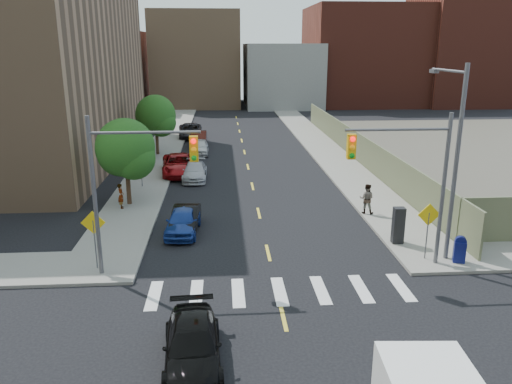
{
  "coord_description": "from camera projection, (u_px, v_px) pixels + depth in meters",
  "views": [
    {
      "loc": [
        -2.17,
        -14.35,
        9.68
      ],
      "look_at": [
        -0.33,
        11.73,
        2.0
      ],
      "focal_mm": 35.0,
      "sensor_mm": 36.0,
      "label": 1
    }
  ],
  "objects": [
    {
      "name": "pedestrian_east",
      "position": [
        367.0,
        199.0,
        29.3
      ],
      "size": [
        1.05,
        0.95,
        1.78
      ],
      "primitive_type": "imported",
      "rotation": [
        0.0,
        0.0,
        2.76
      ],
      "color": "gray",
      "rests_on": "sidewalk_ne"
    },
    {
      "name": "signal_ne",
      "position": [
        411.0,
        170.0,
        21.48
      ],
      "size": [
        4.59,
        0.3,
        7.0
      ],
      "color": "#59595E",
      "rests_on": "ground"
    },
    {
      "name": "tree_west_far",
      "position": [
        156.0,
        118.0,
        44.8
      ],
      "size": [
        3.66,
        3.64,
        5.52
      ],
      "color": "#332114",
      "rests_on": "ground"
    },
    {
      "name": "smokestack",
      "position": [
        486.0,
        19.0,
        82.49
      ],
      "size": [
        1.8,
        1.8,
        28.0
      ],
      "primitive_type": "cylinder",
      "color": "#8C6B4C",
      "rests_on": "ground"
    },
    {
      "name": "bg_bldg_west",
      "position": [
        97.0,
        69.0,
        80.43
      ],
      "size": [
        14.0,
        18.0,
        12.0
      ],
      "primitive_type": "cube",
      "color": "#592319",
      "rests_on": "ground"
    },
    {
      "name": "parked_car_maroon",
      "position": [
        199.0,
        139.0,
        49.92
      ],
      "size": [
        1.59,
        4.43,
        1.45
      ],
      "primitive_type": "imported",
      "rotation": [
        0.0,
        0.0,
        -0.01
      ],
      "color": "#3F130C",
      "rests_on": "ground"
    },
    {
      "name": "warn_sign_midwest",
      "position": [
        141.0,
        161.0,
        34.66
      ],
      "size": [
        1.06,
        0.06,
        2.83
      ],
      "color": "#59595E",
      "rests_on": "ground"
    },
    {
      "name": "parked_car_blue",
      "position": [
        183.0,
        221.0,
        26.64
      ],
      "size": [
        1.9,
        4.18,
        1.39
      ],
      "primitive_type": "imported",
      "rotation": [
        0.0,
        0.0,
        -0.06
      ],
      "color": "navy",
      "rests_on": "ground"
    },
    {
      "name": "parked_car_white",
      "position": [
        199.0,
        147.0,
        46.07
      ],
      "size": [
        1.67,
        4.09,
        1.39
      ],
      "primitive_type": "imported",
      "rotation": [
        0.0,
        0.0,
        0.01
      ],
      "color": "silver",
      "rests_on": "ground"
    },
    {
      "name": "parked_car_grey",
      "position": [
        191.0,
        131.0,
        54.54
      ],
      "size": [
        2.94,
        5.66,
        1.52
      ],
      "primitive_type": "imported",
      "rotation": [
        0.0,
        0.0,
        0.08
      ],
      "color": "black",
      "rests_on": "ground"
    },
    {
      "name": "warn_sign_nw",
      "position": [
        94.0,
        229.0,
        21.74
      ],
      "size": [
        1.06,
        0.06,
        2.83
      ],
      "color": "#59595E",
      "rests_on": "ground"
    },
    {
      "name": "sidewalk_ne",
      "position": [
        308.0,
        133.0,
        56.83
      ],
      "size": [
        3.5,
        73.0,
        0.15
      ],
      "primitive_type": "cube",
      "color": "gray",
      "rests_on": "ground"
    },
    {
      "name": "pedestrian_west",
      "position": [
        121.0,
        196.0,
        30.26
      ],
      "size": [
        0.49,
        0.63,
        1.54
      ],
      "primitive_type": "imported",
      "rotation": [
        0.0,
        0.0,
        1.82
      ],
      "color": "gray",
      "rests_on": "sidewalk_nw"
    },
    {
      "name": "bg_bldg_fareast",
      "position": [
        459.0,
        50.0,
        83.63
      ],
      "size": [
        14.0,
        16.0,
        18.0
      ],
      "primitive_type": "cube",
      "color": "#592319",
      "rests_on": "ground"
    },
    {
      "name": "fence_north",
      "position": [
        356.0,
        146.0,
        43.7
      ],
      "size": [
        0.12,
        44.0,
        2.5
      ],
      "primitive_type": "cube",
      "color": "#606647",
      "rests_on": "ground"
    },
    {
      "name": "bg_bldg_midwest",
      "position": [
        197.0,
        59.0,
        83.0
      ],
      "size": [
        14.0,
        16.0,
        15.0
      ],
      "primitive_type": "cube",
      "color": "#8C6B4C",
      "rests_on": "ground"
    },
    {
      "name": "bg_bldg_center",
      "position": [
        281.0,
        75.0,
        82.73
      ],
      "size": [
        12.0,
        16.0,
        10.0
      ],
      "primitive_type": "cube",
      "color": "gray",
      "rests_on": "ground"
    },
    {
      "name": "parked_car_silver",
      "position": [
        195.0,
        171.0,
        37.41
      ],
      "size": [
        1.78,
        4.34,
        1.26
      ],
      "primitive_type": "imported",
      "rotation": [
        0.0,
        0.0,
        -0.0
      ],
      "color": "#AFB1B8",
      "rests_on": "ground"
    },
    {
      "name": "warn_sign_ne",
      "position": [
        428.0,
        221.0,
        22.75
      ],
      "size": [
        1.06,
        0.06,
        2.83
      ],
      "color": "#59595E",
      "rests_on": "ground"
    },
    {
      "name": "mailbox",
      "position": [
        460.0,
        249.0,
        22.72
      ],
      "size": [
        0.61,
        0.53,
        1.26
      ],
      "rotation": [
        0.0,
        0.0,
        -0.31
      ],
      "color": "#0F1558",
      "rests_on": "sidewalk_ne"
    },
    {
      "name": "signal_nw",
      "position": [
        130.0,
        175.0,
        20.67
      ],
      "size": [
        4.59,
        0.3,
        7.0
      ],
      "color": "#59595E",
      "rests_on": "ground"
    },
    {
      "name": "parked_car_black",
      "position": [
        185.0,
        219.0,
        27.08
      ],
      "size": [
        1.58,
        3.96,
        1.28
      ],
      "primitive_type": "imported",
      "rotation": [
        0.0,
        0.0,
        -0.06
      ],
      "color": "black",
      "rests_on": "ground"
    },
    {
      "name": "sidewalk_nw",
      "position": [
        171.0,
        135.0,
        55.78
      ],
      "size": [
        3.5,
        73.0,
        0.15
      ],
      "primitive_type": "cube",
      "color": "gray",
      "rests_on": "ground"
    },
    {
      "name": "black_sedan",
      "position": [
        192.0,
        345.0,
        15.67
      ],
      "size": [
        2.05,
        4.52,
        1.29
      ],
      "primitive_type": "imported",
      "rotation": [
        0.0,
        0.0,
        0.06
      ],
      "color": "black",
      "rests_on": "ground"
    },
    {
      "name": "ground",
      "position": [
        291.0,
        348.0,
        16.61
      ],
      "size": [
        160.0,
        160.0,
        0.0
      ],
      "primitive_type": "plane",
      "color": "black",
      "rests_on": "ground"
    },
    {
      "name": "payphone",
      "position": [
        398.0,
        225.0,
        24.86
      ],
      "size": [
        0.57,
        0.47,
        1.85
      ],
      "primitive_type": "cube",
      "rotation": [
        0.0,
        0.0,
        -0.03
      ],
      "color": "black",
      "rests_on": "sidewalk_ne"
    },
    {
      "name": "parked_car_red",
      "position": [
        179.0,
        165.0,
        38.92
      ],
      "size": [
        3.07,
        5.76,
        1.54
      ],
      "primitive_type": "imported",
      "rotation": [
        0.0,
        0.0,
        0.1
      ],
      "color": "maroon",
      "rests_on": "ground"
    },
    {
      "name": "tree_west_near",
      "position": [
        126.0,
        151.0,
        30.44
      ],
      "size": [
        3.66,
        3.64,
        5.52
      ],
      "color": "#332114",
      "rests_on": "ground"
    },
    {
      "name": "streetlight_ne",
      "position": [
        454.0,
        150.0,
        22.29
      ],
      "size": [
        0.25,
        3.7,
        9.0
      ],
      "color": "#59595E",
      "rests_on": "ground"
    },
    {
      "name": "bg_bldg_east",
      "position": [
        362.0,
        56.0,
        84.75
      ],
      "size": [
        18.0,
        18.0,
        16.0
      ],
      "primitive_type": "cube",
      "color": "#592319",
      "rests_on": "ground"
    }
  ]
}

